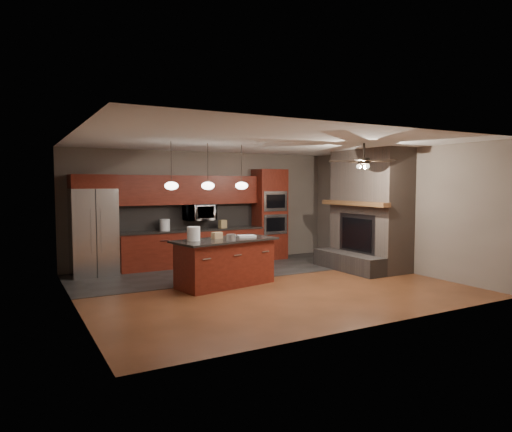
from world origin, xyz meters
TOP-DOWN VIEW (x-y plane):
  - ground at (0.00, 0.00)m, footprint 7.00×7.00m
  - ceiling at (0.00, 0.00)m, footprint 7.00×6.00m
  - back_wall at (0.00, 3.00)m, footprint 7.00×0.02m
  - right_wall at (3.50, 0.00)m, footprint 0.02×6.00m
  - left_wall at (-3.50, 0.00)m, footprint 0.02×6.00m
  - slate_tile_patch at (0.00, 1.80)m, footprint 7.00×2.40m
  - fireplace_column at (3.04, 0.40)m, footprint 1.30×2.10m
  - back_cabinetry at (-0.48, 2.74)m, footprint 3.59×0.64m
  - oven_tower at (1.70, 2.69)m, footprint 0.80×0.63m
  - microwave at (-0.27, 2.75)m, footprint 0.73×0.41m
  - refrigerator at (-2.78, 2.62)m, footprint 0.95×0.75m
  - kitchen_island at (-0.69, 0.35)m, footprint 2.17×1.30m
  - white_bucket at (-1.33, 0.39)m, footprint 0.27×0.27m
  - paint_can at (-0.69, 0.09)m, footprint 0.25×0.25m
  - paint_tray at (-0.17, 0.45)m, footprint 0.40×0.33m
  - cardboard_box at (-0.79, 0.52)m, footprint 0.21×0.17m
  - counter_bucket at (-1.16, 2.70)m, footprint 0.31×0.31m
  - counter_box at (0.31, 2.65)m, footprint 0.20×0.17m
  - pendant_left at (-1.65, 0.70)m, footprint 0.26×0.26m
  - pendant_center at (-0.90, 0.70)m, footprint 0.26×0.26m
  - pendant_right at (-0.15, 0.70)m, footprint 0.26×0.26m
  - ceiling_fan at (1.80, -0.80)m, footprint 1.27×1.33m

SIDE VIEW (x-z plane):
  - ground at x=0.00m, z-range 0.00..0.00m
  - slate_tile_patch at x=0.00m, z-range 0.00..0.01m
  - kitchen_island at x=-0.69m, z-range 0.01..0.93m
  - back_cabinetry at x=-0.48m, z-range -0.21..1.99m
  - paint_tray at x=-0.17m, z-range 0.92..0.96m
  - paint_can at x=-0.69m, z-range 0.92..1.04m
  - cardboard_box at x=-0.79m, z-range 0.92..1.04m
  - counter_box at x=0.31m, z-range 0.90..1.10m
  - counter_bucket at x=-1.16m, z-range 0.90..1.17m
  - white_bucket at x=-1.33m, z-range 0.92..1.19m
  - refrigerator at x=-2.78m, z-range 0.00..2.20m
  - oven_tower at x=1.70m, z-range 0.00..2.38m
  - fireplace_column at x=3.04m, z-range -0.10..2.70m
  - microwave at x=-0.27m, z-range 1.05..1.55m
  - back_wall at x=0.00m, z-range 0.00..2.80m
  - right_wall at x=3.50m, z-range 0.00..2.80m
  - left_wall at x=-3.50m, z-range 0.00..2.80m
  - pendant_left at x=-1.65m, z-range 1.51..2.42m
  - pendant_center at x=-0.90m, z-range 1.51..2.42m
  - pendant_right at x=-0.15m, z-range 1.51..2.42m
  - ceiling_fan at x=1.80m, z-range 2.25..2.66m
  - ceiling at x=0.00m, z-range 2.79..2.81m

